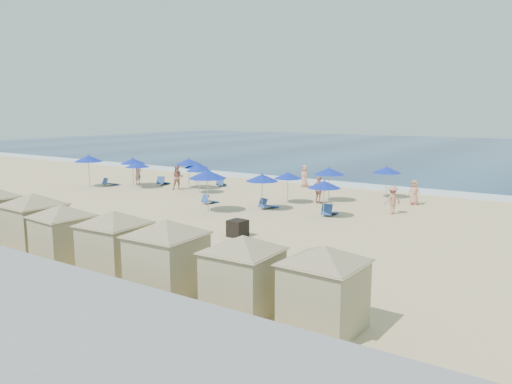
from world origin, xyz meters
TOP-DOWN VIEW (x-y plane):
  - ground at (0.00, 0.00)m, footprint 160.00×160.00m
  - ocean at (0.00, 55.00)m, footprint 160.00×80.00m
  - surf_line at (0.00, 15.50)m, footprint 160.00×2.50m
  - trash_bin at (5.10, -2.64)m, footprint 0.83×0.83m
  - cabana_1 at (-0.30, -9.49)m, footprint 4.39×4.39m
  - cabana_2 at (2.07, -9.81)m, footprint 4.08×4.08m
  - cabana_3 at (4.96, -9.74)m, footprint 4.21×4.21m
  - cabana_4 at (7.72, -9.99)m, footprint 4.35×4.35m
  - cabana_5 at (10.53, -9.77)m, footprint 4.09×4.09m
  - cabana_6 at (13.01, -9.53)m, footprint 4.13×4.13m
  - umbrella_0 at (-11.25, 5.75)m, footprint 1.98×1.98m
  - umbrella_1 at (-13.68, 3.47)m, footprint 2.23×2.23m
  - umbrella_2 at (-6.74, 7.22)m, footprint 2.06×2.06m
  - umbrella_3 at (-9.98, 5.07)m, footprint 1.84×1.84m
  - umbrella_4 at (-5.97, 7.22)m, footprint 1.83×1.83m
  - umbrella_5 at (-4.54, 5.84)m, footprint 1.83×1.83m
  - umbrella_6 at (0.25, 1.05)m, footprint 2.24×2.24m
  - umbrella_7 at (2.69, 6.05)m, footprint 1.81×1.81m
  - umbrella_8 at (2.55, 3.29)m, footprint 1.97×1.97m
  - umbrella_9 at (7.19, 11.52)m, footprint 1.94×1.94m
  - umbrella_10 at (4.57, 8.11)m, footprint 2.01×2.01m
  - umbrella_11 at (6.50, 3.52)m, footprint 1.87×1.87m
  - beach_chair_0 at (-12.92, 4.68)m, footprint 0.71×1.24m
  - beach_chair_1 at (-9.61, 7.31)m, footprint 0.98×1.46m
  - beach_chair_2 at (-5.34, 9.39)m, footprint 1.02×1.38m
  - beach_chair_3 at (-1.39, 3.10)m, footprint 0.69×1.22m
  - beach_chair_4 at (2.59, 3.77)m, footprint 0.87×1.36m
  - beach_chair_5 at (6.59, 4.02)m, footprint 0.72×1.39m
  - beachgoer_0 at (-11.69, 6.67)m, footprint 0.52×0.70m
  - beachgoer_1 at (-6.98, 6.25)m, footprint 1.13×1.12m
  - beachgoer_2 at (4.37, 7.11)m, footprint 1.10×0.67m
  - beachgoer_3 at (9.36, 6.50)m, footprint 1.11×1.22m
  - beachgoer_4 at (0.26, 12.73)m, footprint 0.99×0.93m
  - beachgoer_5 at (9.52, 10.09)m, footprint 0.83×0.60m

SIDE VIEW (x-z plane):
  - ground at x=0.00m, z-range 0.00..0.00m
  - ocean at x=0.00m, z-range 0.00..0.06m
  - surf_line at x=0.00m, z-range 0.00..0.08m
  - beach_chair_3 at x=-1.39m, z-range -0.10..0.54m
  - beach_chair_0 at x=-12.92m, z-range -0.10..0.55m
  - beach_chair_4 at x=2.59m, z-range -0.11..0.58m
  - beach_chair_2 at x=-5.34m, z-range -0.11..0.59m
  - beach_chair_5 at x=6.59m, z-range -0.11..0.62m
  - beach_chair_1 at x=-9.61m, z-range -0.11..0.62m
  - trash_bin at x=5.10m, z-range 0.00..0.79m
  - beachgoer_5 at x=9.52m, z-range 0.00..1.56m
  - beachgoer_3 at x=9.36m, z-range 0.00..1.64m
  - beachgoer_4 at x=0.26m, z-range 0.00..1.70m
  - beachgoer_2 at x=4.37m, z-range 0.00..1.75m
  - beachgoer_0 at x=-11.69m, z-range 0.00..1.78m
  - beachgoer_1 at x=-6.98m, z-range 0.00..1.84m
  - cabana_5 at x=10.53m, z-range 0.19..2.75m
  - cabana_2 at x=2.07m, z-range 0.19..2.75m
  - cabana_6 at x=13.01m, z-range 0.19..2.78m
  - cabana_3 at x=4.96m, z-range 0.19..2.84m
  - cabana_4 at x=7.72m, z-range 0.20..2.93m
  - cabana_1 at x=-0.30m, z-range 0.20..2.95m
  - umbrella_7 at x=2.69m, z-range 0.76..2.81m
  - umbrella_5 at x=-4.54m, z-range 0.76..2.84m
  - umbrella_4 at x=-5.97m, z-range 0.76..2.84m
  - umbrella_3 at x=-9.98m, z-range 0.77..2.87m
  - umbrella_11 at x=6.50m, z-range 0.78..2.90m
  - umbrella_9 at x=7.19m, z-range 0.81..3.01m
  - umbrella_8 at x=2.55m, z-range 0.82..3.06m
  - umbrella_0 at x=-11.25m, z-range 0.83..3.09m
  - umbrella_10 at x=4.57m, z-range 0.84..3.12m
  - umbrella_2 at x=-6.74m, z-range 0.86..3.21m
  - umbrella_1 at x=-13.68m, z-range 0.93..3.46m
  - umbrella_6 at x=0.25m, z-range 0.94..3.49m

